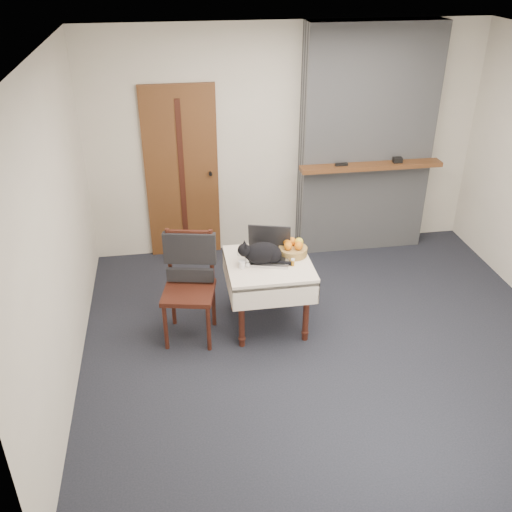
# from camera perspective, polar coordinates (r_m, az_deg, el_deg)

# --- Properties ---
(ground) EXTENTS (4.50, 4.50, 0.00)m
(ground) POSITION_cam_1_polar(r_m,az_deg,el_deg) (5.48, 6.97, -8.34)
(ground) COLOR black
(ground) RESTS_ON ground
(room_shell) EXTENTS (4.52, 4.01, 2.61)m
(room_shell) POSITION_cam_1_polar(r_m,az_deg,el_deg) (5.06, 6.76, 11.04)
(room_shell) COLOR beige
(room_shell) RESTS_ON ground
(door) EXTENTS (0.82, 0.10, 2.00)m
(door) POSITION_cam_1_polar(r_m,az_deg,el_deg) (6.56, -7.43, 8.16)
(door) COLOR brown
(door) RESTS_ON ground
(chimney) EXTENTS (1.62, 0.48, 2.60)m
(chimney) POSITION_cam_1_polar(r_m,az_deg,el_deg) (6.72, 10.96, 11.08)
(chimney) COLOR gray
(chimney) RESTS_ON ground
(side_table) EXTENTS (0.78, 0.78, 0.70)m
(side_table) POSITION_cam_1_polar(r_m,az_deg,el_deg) (5.34, 1.27, -1.65)
(side_table) COLOR #38150F
(side_table) RESTS_ON ground
(laptop) EXTENTS (0.48, 0.44, 0.30)m
(laptop) POSITION_cam_1_polar(r_m,az_deg,el_deg) (5.32, 1.24, 0.56)
(laptop) COLOR #B7B7BC
(laptop) RESTS_ON side_table
(cat) EXTENTS (0.50, 0.21, 0.24)m
(cat) POSITION_cam_1_polar(r_m,az_deg,el_deg) (5.21, 0.69, 0.27)
(cat) COLOR black
(cat) RESTS_ON side_table
(cream_jar) EXTENTS (0.06, 0.06, 0.07)m
(cream_jar) POSITION_cam_1_polar(r_m,az_deg,el_deg) (5.17, -1.41, -0.85)
(cream_jar) COLOR silver
(cream_jar) RESTS_ON side_table
(pill_bottle) EXTENTS (0.03, 0.03, 0.07)m
(pill_bottle) POSITION_cam_1_polar(r_m,az_deg,el_deg) (5.21, 3.70, -0.62)
(pill_bottle) COLOR #A56914
(pill_bottle) RESTS_ON side_table
(fruit_basket) EXTENTS (0.27, 0.27, 0.15)m
(fruit_basket) POSITION_cam_1_polar(r_m,az_deg,el_deg) (5.39, 3.71, 0.74)
(fruit_basket) COLOR #A48742
(fruit_basket) RESTS_ON side_table
(desk_clutter) EXTENTS (0.12, 0.08, 0.01)m
(desk_clutter) POSITION_cam_1_polar(r_m,az_deg,el_deg) (5.33, 3.33, -0.27)
(desk_clutter) COLOR black
(desk_clutter) RESTS_ON side_table
(chair) EXTENTS (0.55, 0.54, 1.04)m
(chair) POSITION_cam_1_polar(r_m,az_deg,el_deg) (5.25, -6.67, -1.46)
(chair) COLOR #38150F
(chair) RESTS_ON ground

